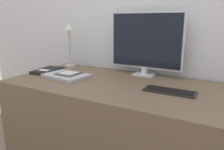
{
  "coord_description": "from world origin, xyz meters",
  "views": [
    {
      "loc": [
        0.64,
        -1.05,
        1.12
      ],
      "look_at": [
        -0.03,
        0.14,
        0.78
      ],
      "focal_mm": 35.0,
      "sensor_mm": 36.0,
      "label": 1
    }
  ],
  "objects_px": {
    "monitor": "(146,42)",
    "notebook": "(48,71)",
    "ereader": "(69,73)",
    "keyboard": "(169,91)",
    "desk_lamp": "(69,40)",
    "laptop": "(66,76)"
  },
  "relations": [
    {
      "from": "monitor",
      "to": "keyboard",
      "type": "relative_size",
      "value": 1.88
    },
    {
      "from": "desk_lamp",
      "to": "ereader",
      "type": "bearing_deg",
      "value": -52.16
    },
    {
      "from": "desk_lamp",
      "to": "notebook",
      "type": "bearing_deg",
      "value": -99.92
    },
    {
      "from": "laptop",
      "to": "notebook",
      "type": "height_order",
      "value": "same"
    },
    {
      "from": "laptop",
      "to": "ereader",
      "type": "bearing_deg",
      "value": 59.5
    },
    {
      "from": "laptop",
      "to": "ereader",
      "type": "xyz_separation_m",
      "value": [
        0.01,
        0.02,
        0.02
      ]
    },
    {
      "from": "laptop",
      "to": "notebook",
      "type": "relative_size",
      "value": 1.23
    },
    {
      "from": "keyboard",
      "to": "ereader",
      "type": "xyz_separation_m",
      "value": [
        -0.73,
        -0.01,
        0.02
      ]
    },
    {
      "from": "monitor",
      "to": "laptop",
      "type": "xyz_separation_m",
      "value": [
        -0.47,
        -0.34,
        -0.23
      ]
    },
    {
      "from": "monitor",
      "to": "notebook",
      "type": "relative_size",
      "value": 2.07
    },
    {
      "from": "keyboard",
      "to": "ereader",
      "type": "height_order",
      "value": "ereader"
    },
    {
      "from": "monitor",
      "to": "notebook",
      "type": "xyz_separation_m",
      "value": [
        -0.72,
        -0.28,
        -0.23
      ]
    },
    {
      "from": "keyboard",
      "to": "ereader",
      "type": "distance_m",
      "value": 0.73
    },
    {
      "from": "monitor",
      "to": "keyboard",
      "type": "distance_m",
      "value": 0.48
    },
    {
      "from": "ereader",
      "to": "desk_lamp",
      "type": "distance_m",
      "value": 0.41
    },
    {
      "from": "monitor",
      "to": "laptop",
      "type": "height_order",
      "value": "monitor"
    },
    {
      "from": "keyboard",
      "to": "desk_lamp",
      "type": "height_order",
      "value": "desk_lamp"
    },
    {
      "from": "monitor",
      "to": "ereader",
      "type": "height_order",
      "value": "monitor"
    },
    {
      "from": "monitor",
      "to": "desk_lamp",
      "type": "bearing_deg",
      "value": -176.16
    },
    {
      "from": "laptop",
      "to": "notebook",
      "type": "bearing_deg",
      "value": 165.96
    },
    {
      "from": "monitor",
      "to": "ereader",
      "type": "distance_m",
      "value": 0.6
    },
    {
      "from": "ereader",
      "to": "desk_lamp",
      "type": "relative_size",
      "value": 0.42
    }
  ]
}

